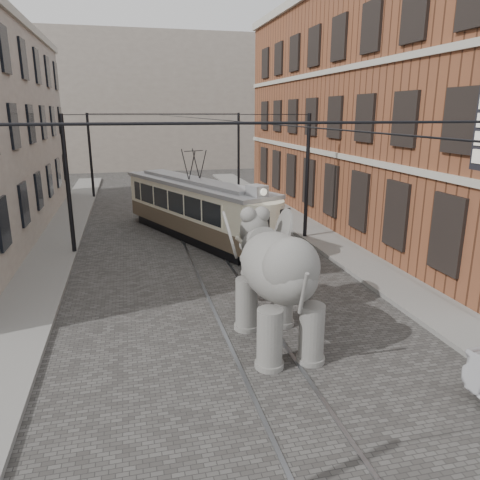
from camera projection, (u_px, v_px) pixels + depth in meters
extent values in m
plane|color=#484542|center=(227.00, 293.00, 15.94)|extent=(120.00, 120.00, 0.00)
cube|color=slate|center=(383.00, 277.00, 17.29)|extent=(2.00, 60.00, 0.15)
cube|color=slate|center=(25.00, 309.00, 14.44)|extent=(2.00, 60.00, 0.15)
cube|color=brown|center=(388.00, 113.00, 25.26)|extent=(8.00, 26.00, 12.00)
cube|color=gray|center=(152.00, 103.00, 51.50)|extent=(28.00, 10.00, 14.00)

